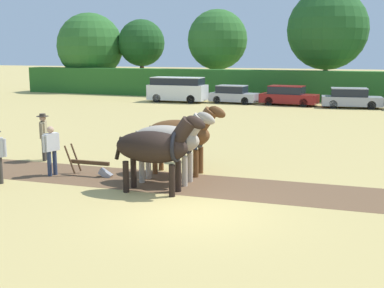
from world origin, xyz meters
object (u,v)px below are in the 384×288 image
object	(u,v)px
draft_horse_trail_left	(181,134)
plow	(93,167)
tree_center	(327,30)
parked_van	(178,89)
tree_left	(142,43)
draft_horse_lead_right	(169,140)
draft_horse_lead_left	(155,147)
farmer_at_plow	(51,147)
farmer_beside_team	(198,138)
parked_car_left	(233,95)
parked_car_center_left	(288,96)
parked_car_center	(351,98)
tree_center_left	(217,40)
tree_far_left	(90,46)
farmer_onlooker_right	(43,133)

from	to	relation	value
draft_horse_trail_left	plow	xyz separation A→B (m)	(-2.62, -1.35, -1.06)
tree_center	parked_van	distance (m)	14.79
tree_left	draft_horse_lead_right	size ratio (longest dim) A/B	2.65
draft_horse_trail_left	tree_center	bearing A→B (deg)	83.59
tree_left	draft_horse_lead_left	world-z (taller)	tree_left
farmer_at_plow	farmer_beside_team	world-z (taller)	farmer_at_plow
tree_left	parked_car_left	xyz separation A→B (m)	(12.67, -8.24, -4.42)
parked_car_center_left	parked_car_center	size ratio (longest dim) A/B	1.00
tree_center_left	parked_car_center_left	world-z (taller)	tree_center_left
tree_far_left	draft_horse_trail_left	world-z (taller)	tree_far_left
tree_center	draft_horse_trail_left	xyz separation A→B (m)	(-1.28, -30.95, -4.77)
tree_left	parked_car_center_left	world-z (taller)	tree_left
draft_horse_lead_right	draft_horse_trail_left	distance (m)	1.17
draft_horse_lead_right	parked_car_center_left	xyz separation A→B (m)	(-0.76, 24.70, -0.63)
tree_far_left	farmer_at_plow	bearing A→B (deg)	-58.86
tree_center_left	farmer_onlooker_right	bearing A→B (deg)	-83.37
tree_center	plow	distance (m)	33.06
tree_far_left	parked_car_center_left	distance (m)	24.01
farmer_onlooker_right	draft_horse_lead_left	bearing A→B (deg)	-50.44
tree_left	parked_car_left	distance (m)	15.75
farmer_at_plow	tree_center_left	bearing A→B (deg)	114.50
farmer_onlooker_right	parked_car_left	bearing A→B (deg)	59.92
tree_center_left	draft_horse_trail_left	xyz separation A→B (m)	(9.37, -31.65, -4.00)
draft_horse_lead_right	parked_car_left	bearing A→B (deg)	98.03
draft_horse_lead_right	farmer_onlooker_right	world-z (taller)	draft_horse_lead_right
tree_left	tree_center_left	xyz separation A→B (m)	(8.47, -0.01, 0.25)
draft_horse_trail_left	plow	distance (m)	3.14
parked_car_left	parked_car_center	size ratio (longest dim) A/B	0.86
draft_horse_lead_right	farmer_onlooker_right	distance (m)	5.89
draft_horse_lead_right	parked_car_center	distance (m)	24.80
tree_far_left	draft_horse_lead_right	bearing A→B (deg)	-53.33
farmer_at_plow	farmer_onlooker_right	bearing A→B (deg)	149.37
draft_horse_trail_left	farmer_onlooker_right	xyz separation A→B (m)	(-5.69, -0.01, -0.29)
tree_center	parked_car_center_left	distance (m)	9.38
tree_center	farmer_onlooker_right	size ratio (longest dim) A/B	5.37
tree_center	draft_horse_trail_left	world-z (taller)	tree_center
farmer_beside_team	tree_left	bearing A→B (deg)	160.77
tree_left	farmer_at_plow	size ratio (longest dim) A/B	4.53
plow	parked_van	xyz separation A→B (m)	(-7.21, 23.96, 0.76)
farmer_beside_team	parked_car_center_left	bearing A→B (deg)	131.36
draft_horse_lead_left	draft_horse_trail_left	size ratio (longest dim) A/B	0.99
tree_center	parked_car_center	size ratio (longest dim) A/B	2.14
tree_center	farmer_beside_team	distance (m)	29.45
tree_center	draft_horse_lead_right	bearing A→B (deg)	-92.15
draft_horse_lead_right	parked_van	world-z (taller)	draft_horse_lead_right
tree_left	tree_far_left	bearing A→B (deg)	-166.21
tree_center_left	parked_car_left	bearing A→B (deg)	-63.00
farmer_beside_team	farmer_onlooker_right	world-z (taller)	farmer_onlooker_right
draft_horse_lead_left	farmer_beside_team	xyz separation A→B (m)	(-0.32, 4.33, -0.46)
tree_center	draft_horse_lead_left	size ratio (longest dim) A/B	3.36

